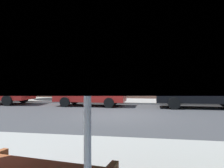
{
  "coord_description": "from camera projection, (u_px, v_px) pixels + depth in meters",
  "views": [
    {
      "loc": [
        1.63,
        -10.81,
        1.68
      ],
      "look_at": [
        -0.87,
        3.2,
        1.4
      ],
      "focal_mm": 37.98,
      "sensor_mm": 36.0,
      "label": 1
    }
  ],
  "objects": [
    {
      "name": "ground_plane",
      "position": [
        118.0,
        116.0,
        10.96
      ],
      "size": [
        120.0,
        120.0,
        0.0
      ],
      "primitive_type": "plane",
      "color": "#38383A"
    },
    {
      "name": "sidewalk_far",
      "position": [
        132.0,
        101.0,
        17.65
      ],
      "size": [
        56.0,
        3.6,
        0.12
      ],
      "primitive_type": "cube",
      "color": "gray",
      "rests_on": "ground"
    },
    {
      "name": "apartment_building",
      "position": [
        139.0,
        21.0,
        25.56
      ],
      "size": [
        44.58,
        12.08,
        16.0
      ],
      "color": "#A87056",
      "rests_on": "ground"
    },
    {
      "name": "sedan_red",
      "position": [
        91.0,
        91.0,
        14.98
      ],
      "size": [
        4.4,
        1.98,
        1.78
      ],
      "color": "#B21E19",
      "rests_on": "ground"
    },
    {
      "name": "pickup_black",
      "position": [
        205.0,
        91.0,
        13.78
      ],
      "size": [
        5.1,
        2.12,
        2.2
      ],
      "color": "black",
      "rests_on": "ground"
    },
    {
      "name": "street_tree_left",
      "position": [
        29.0,
        49.0,
        18.86
      ],
      "size": [
        3.5,
        3.5,
        5.98
      ],
      "color": "#4C3823",
      "rests_on": "ground"
    },
    {
      "name": "patio_umbrella",
      "position": [
        87.0,
        46.0,
        1.87
      ],
      "size": [
        4.0,
        3.71,
        2.28
      ],
      "color": "silver",
      "rests_on": "ground"
    }
  ]
}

